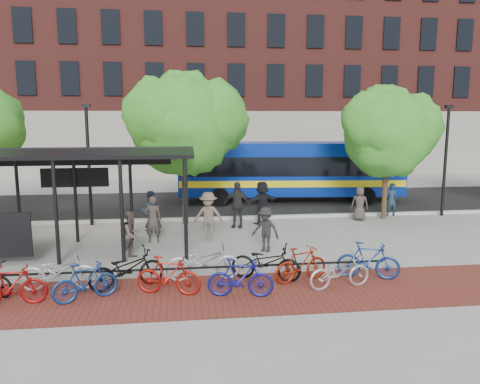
{
  "coord_description": "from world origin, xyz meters",
  "views": [
    {
      "loc": [
        -3.04,
        -16.65,
        4.62
      ],
      "look_at": [
        -0.79,
        1.82,
        1.6
      ],
      "focal_mm": 35.0,
      "sensor_mm": 36.0,
      "label": 1
    }
  ],
  "objects": [
    {
      "name": "ground",
      "position": [
        0.0,
        0.0,
        0.0
      ],
      "size": [
        160.0,
        160.0,
        0.0
      ],
      "primitive_type": "plane",
      "color": "#9E9E99",
      "rests_on": "ground"
    },
    {
      "name": "asphalt_street",
      "position": [
        0.0,
        8.0,
        0.01
      ],
      "size": [
        160.0,
        8.0,
        0.01
      ],
      "primitive_type": "cube",
      "color": "black",
      "rests_on": "ground"
    },
    {
      "name": "curb",
      "position": [
        0.0,
        4.0,
        0.06
      ],
      "size": [
        160.0,
        0.25,
        0.12
      ],
      "primitive_type": "cube",
      "color": "#B7B7B2",
      "rests_on": "ground"
    },
    {
      "name": "brick_strip",
      "position": [
        -2.0,
        -5.0,
        0.0
      ],
      "size": [
        24.0,
        3.0,
        0.01
      ],
      "primitive_type": "cube",
      "color": "maroon",
      "rests_on": "ground"
    },
    {
      "name": "bike_rack_rail",
      "position": [
        -3.3,
        -4.1,
        0.0
      ],
      "size": [
        12.0,
        0.05,
        0.95
      ],
      "primitive_type": "cube",
      "color": "black",
      "rests_on": "ground"
    },
    {
      "name": "building_brick",
      "position": [
        10.0,
        26.0,
        10.0
      ],
      "size": [
        55.0,
        14.0,
        20.0
      ],
      "primitive_type": "cube",
      "color": "maroon",
      "rests_on": "ground"
    },
    {
      "name": "building_tower",
      "position": [
        -16.0,
        40.0,
        15.0
      ],
      "size": [
        22.0,
        22.0,
        30.0
      ],
      "primitive_type": "cube",
      "color": "#7A664C",
      "rests_on": "ground"
    },
    {
      "name": "bus_shelter",
      "position": [
        -8.13,
        -0.48,
        3.0
      ],
      "size": [
        10.6,
        3.07,
        3.6
      ],
      "color": "black",
      "rests_on": "ground"
    },
    {
      "name": "tree_b",
      "position": [
        -2.9,
        3.35,
        4.46
      ],
      "size": [
        5.15,
        4.2,
        6.47
      ],
      "color": "#382619",
      "rests_on": "ground"
    },
    {
      "name": "tree_c",
      "position": [
        6.09,
        3.35,
        4.05
      ],
      "size": [
        4.66,
        3.8,
        5.92
      ],
      "color": "#382619",
      "rests_on": "ground"
    },
    {
      "name": "lamp_post_left",
      "position": [
        -7.0,
        3.6,
        2.75
      ],
      "size": [
        0.35,
        0.2,
        5.12
      ],
      "color": "black",
      "rests_on": "ground"
    },
    {
      "name": "lamp_post_right",
      "position": [
        9.0,
        3.6,
        2.75
      ],
      "size": [
        0.35,
        0.2,
        5.12
      ],
      "color": "black",
      "rests_on": "ground"
    },
    {
      "name": "bus",
      "position": [
        2.73,
        8.1,
        1.85
      ],
      "size": [
        12.13,
        3.65,
        3.23
      ],
      "rotation": [
        0.0,
        0.0,
        -0.09
      ],
      "color": "#072591",
      "rests_on": "ground"
    },
    {
      "name": "bike_1",
      "position": [
        -7.31,
        -5.09,
        0.52
      ],
      "size": [
        1.75,
        0.59,
        1.04
      ],
      "primitive_type": "imported",
      "rotation": [
        0.0,
        0.0,
        1.63
      ],
      "color": "maroon",
      "rests_on": "ground"
    },
    {
      "name": "bike_2",
      "position": [
        -6.41,
        -4.17,
        0.53
      ],
      "size": [
        2.03,
        0.72,
        1.07
      ],
      "primitive_type": "imported",
      "rotation": [
        0.0,
        0.0,
        1.57
      ],
      "color": "#AFAFB1",
      "rests_on": "ground"
    },
    {
      "name": "bike_3",
      "position": [
        -5.55,
        -5.0,
        0.5
      ],
      "size": [
        1.7,
        1.12,
        0.99
      ],
      "primitive_type": "imported",
      "rotation": [
        0.0,
        0.0,
        2.0
      ],
      "color": "navy",
      "rests_on": "ground"
    },
    {
      "name": "bike_4",
      "position": [
        -4.62,
        -4.23,
        0.54
      ],
      "size": [
        2.18,
        1.44,
        1.08
      ],
      "primitive_type": "imported",
      "rotation": [
        0.0,
        0.0,
        1.96
      ],
      "color": "black",
      "rests_on": "ground"
    },
    {
      "name": "bike_5",
      "position": [
        -3.48,
        -4.84,
        0.52
      ],
      "size": [
        1.8,
        0.94,
        1.04
      ],
      "primitive_type": "imported",
      "rotation": [
        0.0,
        0.0,
        1.29
      ],
      "color": "#A0170E",
      "rests_on": "ground"
    },
    {
      "name": "bike_6",
      "position": [
        -2.53,
        -3.85,
        0.55
      ],
      "size": [
        2.12,
        0.78,
        1.11
      ],
      "primitive_type": "imported",
      "rotation": [
        0.0,
        0.0,
        1.59
      ],
      "color": "#ACACAF",
      "rests_on": "ground"
    },
    {
      "name": "bike_7",
      "position": [
        -1.64,
        -5.23,
        0.51
      ],
      "size": [
        1.77,
        0.76,
        1.03
      ],
      "primitive_type": "imported",
      "rotation": [
        0.0,
        0.0,
        1.4
      ],
      "color": "navy",
      "rests_on": "ground"
    },
    {
      "name": "bike_8",
      "position": [
        -0.77,
        -4.05,
        0.53
      ],
      "size": [
        2.13,
        1.39,
        1.06
      ],
      "primitive_type": "imported",
      "rotation": [
        0.0,
        0.0,
        1.19
      ],
      "color": "black",
      "rests_on": "ground"
    },
    {
      "name": "bike_9",
      "position": [
        0.19,
        -4.3,
        0.51
      ],
      "size": [
        1.75,
        1.02,
        1.01
      ],
      "primitive_type": "imported",
      "rotation": [
        0.0,
        0.0,
        1.92
      ],
      "color": "maroon",
      "rests_on": "ground"
    },
    {
      "name": "bike_10",
      "position": [
        1.1,
        -4.92,
        0.47
      ],
      "size": [
        1.87,
        0.95,
        0.94
      ],
      "primitive_type": "imported",
      "rotation": [
        0.0,
        0.0,
        1.76
      ],
      "color": "#B2B3B5",
      "rests_on": "ground"
    },
    {
      "name": "bike_11",
      "position": [
        2.17,
        -4.27,
        0.53
      ],
      "size": [
        1.84,
        1.12,
        1.07
      ],
      "primitive_type": "imported",
      "rotation": [
        0.0,
        0.0,
        1.2
      ],
      "color": "navy",
      "rests_on": "ground"
    },
    {
      "name": "pedestrian_1",
      "position": [
        -4.19,
        0.46,
        0.88
      ],
      "size": [
        0.65,
        0.44,
        1.75
      ],
      "primitive_type": "imported",
      "rotation": [
        0.0,
        0.0,
        3.17
      ],
      "color": "#3B322F",
      "rests_on": "ground"
    },
    {
      "name": "pedestrian_2",
      "position": [
        -4.43,
        2.27,
        0.82
      ],
      "size": [
        0.97,
        0.87,
        1.64
      ],
      "primitive_type": "imported",
      "rotation": [
        0.0,
        0.0,
        3.51
      ],
      "color": "navy",
      "rests_on": "ground"
    },
    {
      "name": "pedestrian_3",
      "position": [
        -2.15,
        0.48,
        0.92
      ],
      "size": [
        1.32,
        0.95,
        1.84
      ],
      "primitive_type": "imported",
      "rotation": [
        0.0,
        0.0,
        -0.25
      ],
      "color": "brown",
      "rests_on": "ground"
    },
    {
      "name": "pedestrian_4",
      "position": [
        -0.85,
        2.4,
        0.97
      ],
      "size": [
        1.23,
        0.86,
        1.94
      ],
      "primitive_type": "imported",
      "rotation": [
        0.0,
        0.0,
        5.91
      ],
      "color": "#282828",
      "rests_on": "ground"
    },
    {
      "name": "pedestrian_5",
      "position": [
        0.3,
        2.95,
        0.93
      ],
      "size": [
        1.79,
        1.28,
        1.86
      ],
      "primitive_type": "imported",
      "rotation": [
        0.0,
        0.0,
        3.61
      ],
      "color": "black",
      "rests_on": "ground"
    },
    {
      "name": "pedestrian_6",
      "position": [
        4.75,
        3.07,
        0.77
      ],
      "size": [
        0.86,
        0.69,
        1.53
      ],
      "primitive_type": "imported",
      "rotation": [
        0.0,
        0.0,
        2.83
      ],
      "color": "#3D3631",
      "rests_on": "ground"
    },
    {
      "name": "pedestrian_7",
      "position": [
        6.56,
        3.8,
        0.78
      ],
      "size": [
        0.58,
        0.39,
        1.55
      ],
      "primitive_type": "imported",
      "rotation": [
        0.0,
        0.0,
        3.1
      ],
      "color": "#1D3145",
      "rests_on": "ground"
    },
    {
      "name": "pedestrian_8",
      "position": [
        -4.77,
        -1.5,
        0.8
      ],
      "size": [
        0.93,
        0.98,
        1.6
      ],
      "primitive_type": "imported",
      "rotation": [
        0.0,
        0.0,
        1.0
      ],
      "color": "brown",
      "rests_on": "ground"
    },
    {
      "name": "pedestrian_9",
      "position": [
        -0.29,
        -1.26,
        0.78
      ],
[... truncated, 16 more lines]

